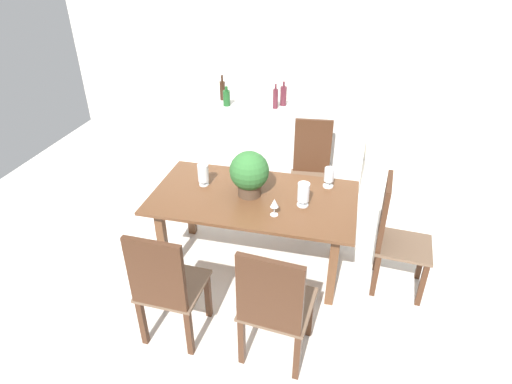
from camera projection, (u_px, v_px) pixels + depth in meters
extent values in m
plane|color=silver|center=(251.00, 269.00, 3.98)|extent=(7.04, 7.04, 0.00)
cube|color=beige|center=(300.00, 59.00, 5.46)|extent=(6.40, 0.10, 2.60)
cube|color=brown|center=(253.00, 197.00, 3.67)|extent=(1.75, 0.95, 0.03)
cube|color=brown|center=(163.00, 243.00, 3.73)|extent=(0.07, 0.07, 0.72)
cube|color=brown|center=(332.00, 269.00, 3.44)|extent=(0.07, 0.07, 0.72)
cube|color=brown|center=(190.00, 203.00, 4.29)|extent=(0.07, 0.07, 0.72)
cube|color=brown|center=(338.00, 223.00, 4.00)|extent=(0.07, 0.07, 0.72)
cube|color=#422616|center=(422.00, 285.00, 3.50)|extent=(0.05, 0.05, 0.44)
cube|color=#422616|center=(422.00, 259.00, 3.77)|extent=(0.05, 0.05, 0.44)
cube|color=#422616|center=(375.00, 275.00, 3.59)|extent=(0.05, 0.05, 0.44)
cube|color=#422616|center=(378.00, 251.00, 3.87)|extent=(0.05, 0.05, 0.44)
cube|color=brown|center=(404.00, 246.00, 3.56)|extent=(0.48, 0.45, 0.03)
cube|color=#422616|center=(384.00, 212.00, 3.46)|extent=(0.07, 0.38, 0.57)
cube|color=#422616|center=(208.00, 295.00, 3.39)|extent=(0.05, 0.05, 0.44)
cube|color=#422616|center=(165.00, 287.00, 3.48)|extent=(0.05, 0.05, 0.44)
cube|color=#422616|center=(189.00, 332.00, 3.08)|extent=(0.05, 0.05, 0.44)
cube|color=#422616|center=(143.00, 322.00, 3.16)|extent=(0.05, 0.05, 0.44)
cube|color=brown|center=(173.00, 286.00, 3.16)|extent=(0.46, 0.47, 0.03)
cube|color=#422616|center=(156.00, 275.00, 2.84)|extent=(0.41, 0.05, 0.56)
cube|color=#422616|center=(310.00, 314.00, 3.23)|extent=(0.05, 0.05, 0.44)
cube|color=#422616|center=(260.00, 301.00, 3.34)|extent=(0.05, 0.05, 0.44)
cube|color=#422616|center=(297.00, 356.00, 2.91)|extent=(0.05, 0.05, 0.44)
cube|color=#422616|center=(242.00, 341.00, 3.02)|extent=(0.05, 0.05, 0.44)
cube|color=brown|center=(278.00, 304.00, 3.00)|extent=(0.52, 0.52, 0.03)
cube|color=#422616|center=(269.00, 295.00, 2.67)|extent=(0.44, 0.08, 0.56)
cube|color=#422616|center=(291.00, 208.00, 4.46)|extent=(0.05, 0.05, 0.44)
cube|color=#422616|center=(325.00, 211.00, 4.42)|extent=(0.05, 0.05, 0.44)
cube|color=#422616|center=(294.00, 190.00, 4.78)|extent=(0.05, 0.05, 0.44)
cube|color=#422616|center=(325.00, 192.00, 4.74)|extent=(0.05, 0.05, 0.44)
cube|color=brown|center=(310.00, 181.00, 4.48)|extent=(0.47, 0.50, 0.03)
cube|color=#422616|center=(313.00, 146.00, 4.50)|extent=(0.39, 0.08, 0.59)
cylinder|color=#4C3828|center=(249.00, 189.00, 3.66)|extent=(0.20, 0.20, 0.11)
sphere|color=#2D662D|center=(249.00, 171.00, 3.57)|extent=(0.33, 0.33, 0.33)
sphere|color=#DB9EB2|center=(235.00, 162.00, 3.61)|extent=(0.06, 0.06, 0.06)
sphere|color=#DB9EB2|center=(263.00, 172.00, 3.59)|extent=(0.06, 0.06, 0.06)
sphere|color=#DB9EB2|center=(240.00, 172.00, 3.63)|extent=(0.06, 0.06, 0.06)
sphere|color=#DB9EB2|center=(246.00, 167.00, 3.70)|extent=(0.05, 0.05, 0.05)
sphere|color=#DB9EB2|center=(260.00, 170.00, 3.57)|extent=(0.04, 0.04, 0.04)
sphere|color=#DB9EB2|center=(239.00, 173.00, 3.62)|extent=(0.05, 0.05, 0.05)
cylinder|color=silver|center=(328.00, 186.00, 3.80)|extent=(0.09, 0.09, 0.01)
cylinder|color=silver|center=(328.00, 183.00, 3.78)|extent=(0.02, 0.02, 0.05)
cylinder|color=silver|center=(329.00, 174.00, 3.74)|extent=(0.09, 0.09, 0.12)
cylinder|color=silver|center=(204.00, 184.00, 3.83)|extent=(0.09, 0.09, 0.01)
cylinder|color=silver|center=(204.00, 182.00, 3.82)|extent=(0.03, 0.03, 0.03)
cylinder|color=silver|center=(203.00, 173.00, 3.77)|extent=(0.10, 0.10, 0.16)
cylinder|color=silver|center=(303.00, 205.00, 3.54)|extent=(0.10, 0.10, 0.01)
cylinder|color=silver|center=(303.00, 202.00, 3.53)|extent=(0.03, 0.03, 0.04)
cylinder|color=silver|center=(303.00, 192.00, 3.47)|extent=(0.10, 0.10, 0.16)
cylinder|color=silver|center=(274.00, 215.00, 3.42)|extent=(0.06, 0.06, 0.00)
cylinder|color=silver|center=(274.00, 211.00, 3.40)|extent=(0.01, 0.01, 0.07)
cone|color=silver|center=(274.00, 203.00, 3.36)|extent=(0.07, 0.07, 0.07)
cube|color=silver|center=(282.00, 146.00, 5.18)|extent=(1.92, 0.54, 0.94)
cylinder|color=#194C1E|center=(227.00, 98.00, 4.98)|extent=(0.08, 0.08, 0.18)
cylinder|color=#194C1E|center=(226.00, 89.00, 4.92)|extent=(0.03, 0.03, 0.05)
cylinder|color=black|center=(223.00, 91.00, 5.15)|extent=(0.06, 0.06, 0.22)
cylinder|color=black|center=(222.00, 78.00, 5.07)|extent=(0.03, 0.03, 0.08)
cylinder|color=#511E28|center=(275.00, 99.00, 4.89)|extent=(0.06, 0.06, 0.22)
cylinder|color=#511E28|center=(276.00, 87.00, 4.82)|extent=(0.02, 0.02, 0.06)
cylinder|color=#511E28|center=(283.00, 96.00, 4.98)|extent=(0.07, 0.07, 0.22)
cylinder|color=#511E28|center=(284.00, 84.00, 4.90)|extent=(0.03, 0.03, 0.06)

